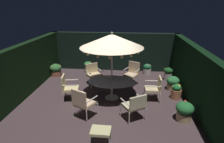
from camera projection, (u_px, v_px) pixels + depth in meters
ground_plane at (105, 102)px, 7.30m from camera, size 6.89×7.90×0.02m
hedge_backdrop_rear at (114, 52)px, 10.50m from camera, size 6.89×0.30×2.07m
hedge_backdrop_left at (19, 73)px, 7.25m from camera, size 0.30×7.90×2.07m
hedge_backdrop_right at (199, 80)px, 6.64m from camera, size 0.30×7.90×2.07m
patio_dining_table at (112, 84)px, 7.37m from camera, size 1.86×1.31×0.73m
patio_umbrella at (112, 41)px, 6.81m from camera, size 2.32×2.32×2.61m
patio_chair_north at (68, 86)px, 7.27m from camera, size 0.69×0.68×1.00m
patio_chair_northeast at (83, 102)px, 6.07m from camera, size 0.83×0.81×1.04m
patio_chair_east at (135, 105)px, 5.99m from camera, size 0.86×0.85×0.92m
patio_chair_southeast at (155, 87)px, 7.28m from camera, size 0.61×0.61×0.93m
patio_chair_south at (132, 72)px, 8.69m from camera, size 0.79×0.79×1.04m
patio_chair_southwest at (93, 73)px, 8.75m from camera, size 0.88×0.88×0.94m
ottoman_footrest at (101, 131)px, 5.04m from camera, size 0.54×0.43×0.41m
potted_plant_front_corner at (147, 69)px, 10.05m from camera, size 0.42×0.42×0.55m
potted_plant_back_right at (168, 73)px, 9.26m from camera, size 0.41×0.41×0.62m
potted_plant_left_near at (176, 91)px, 7.46m from camera, size 0.40×0.40×0.60m
potted_plant_left_far at (56, 70)px, 9.79m from camera, size 0.58×0.58×0.63m
potted_plant_right_far at (173, 83)px, 8.23m from camera, size 0.54×0.54×0.60m
potted_plant_back_left at (88, 66)px, 10.39m from camera, size 0.42×0.42×0.57m
potted_plant_back_center at (184, 111)px, 6.04m from camera, size 0.56×0.56×0.63m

